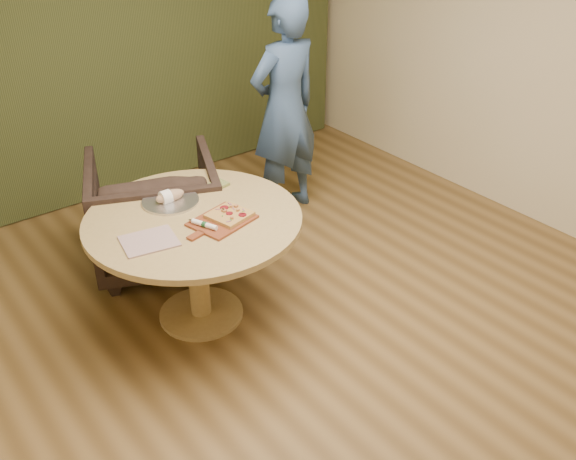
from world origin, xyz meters
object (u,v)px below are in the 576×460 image
(cutlery_roll, at_px, (204,224))
(armchair, at_px, (154,207))
(person_standing, at_px, (285,109))
(pizza_paddle, at_px, (221,221))
(bread_roll, at_px, (169,196))
(serving_tray, at_px, (171,201))
(pedestal_table, at_px, (195,237))
(flatbread_pizza, at_px, (230,215))

(cutlery_roll, height_order, armchair, armchair)
(armchair, height_order, person_standing, person_standing)
(pizza_paddle, bearing_deg, person_standing, 24.91)
(bread_roll, xyz_separation_m, person_standing, (1.37, 0.60, 0.09))
(serving_tray, xyz_separation_m, person_standing, (1.36, 0.60, 0.12))
(pizza_paddle, height_order, person_standing, person_standing)
(bread_roll, xyz_separation_m, armchair, (0.13, 0.51, -0.34))
(pizza_paddle, xyz_separation_m, bread_roll, (-0.12, 0.41, 0.04))
(pedestal_table, height_order, person_standing, person_standing)
(pedestal_table, height_order, serving_tray, serving_tray)
(flatbread_pizza, xyz_separation_m, cutlery_roll, (-0.18, -0.01, 0.00))
(serving_tray, relative_size, armchair, 0.40)
(flatbread_pizza, xyz_separation_m, armchair, (-0.06, 0.91, -0.33))
(pedestal_table, bearing_deg, flatbread_pizza, -43.63)
(flatbread_pizza, height_order, armchair, armchair)
(armchair, bearing_deg, person_standing, -152.70)
(armchair, xyz_separation_m, person_standing, (1.24, 0.08, 0.43))
(serving_tray, bearing_deg, cutlery_roll, -90.21)
(pedestal_table, height_order, bread_roll, bread_roll)
(pedestal_table, distance_m, flatbread_pizza, 0.28)
(serving_tray, height_order, bread_roll, bread_roll)
(pizza_paddle, height_order, armchair, armchair)
(person_standing, bearing_deg, armchair, 1.70)
(serving_tray, bearing_deg, bread_roll, 180.00)
(cutlery_roll, height_order, serving_tray, cutlery_roll)
(bread_roll, bearing_deg, cutlery_roll, -88.97)
(serving_tray, bearing_deg, pedestal_table, -85.90)
(bread_roll, distance_m, person_standing, 1.49)
(cutlery_roll, distance_m, armchair, 0.99)
(pizza_paddle, bearing_deg, bread_roll, 92.82)
(flatbread_pizza, xyz_separation_m, serving_tray, (-0.18, 0.40, -0.02))
(pizza_paddle, distance_m, bread_roll, 0.42)
(bread_roll, distance_m, armchair, 0.63)
(pizza_paddle, distance_m, person_standing, 1.60)
(flatbread_pizza, distance_m, person_standing, 1.54)
(pizza_paddle, height_order, cutlery_roll, cutlery_roll)
(armchair, bearing_deg, bread_roll, 99.66)
(pizza_paddle, xyz_separation_m, cutlery_roll, (-0.11, -0.00, 0.02))
(armchair, bearing_deg, pedestal_table, 105.94)
(pizza_paddle, xyz_separation_m, armchair, (0.00, 0.92, -0.31))
(pedestal_table, height_order, pizza_paddle, pizza_paddle)
(pedestal_table, height_order, flatbread_pizza, flatbread_pizza)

